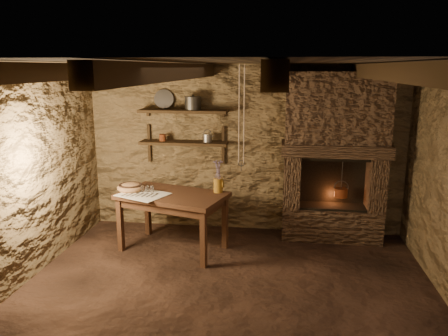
# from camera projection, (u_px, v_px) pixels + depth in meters

# --- Properties ---
(floor) EXTENTS (4.50, 4.50, 0.00)m
(floor) POSITION_uv_depth(u_px,v_px,m) (226.00, 295.00, 4.62)
(floor) COLOR black
(floor) RESTS_ON ground
(back_wall) EXTENTS (4.50, 0.04, 2.40)m
(back_wall) POSITION_uv_depth(u_px,v_px,m) (244.00, 149.00, 6.28)
(back_wall) COLOR brown
(back_wall) RESTS_ON floor
(front_wall) EXTENTS (4.50, 0.04, 2.40)m
(front_wall) POSITION_uv_depth(u_px,v_px,m) (179.00, 280.00, 2.42)
(front_wall) COLOR brown
(front_wall) RESTS_ON floor
(left_wall) EXTENTS (0.04, 4.00, 2.40)m
(left_wall) POSITION_uv_depth(u_px,v_px,m) (17.00, 178.00, 4.64)
(left_wall) COLOR brown
(left_wall) RESTS_ON floor
(ceiling) EXTENTS (4.50, 4.00, 0.04)m
(ceiling) POSITION_uv_depth(u_px,v_px,m) (226.00, 62.00, 4.08)
(ceiling) COLOR black
(ceiling) RESTS_ON back_wall
(beam_far_left) EXTENTS (0.14, 3.95, 0.16)m
(beam_far_left) POSITION_uv_depth(u_px,v_px,m) (75.00, 72.00, 4.29)
(beam_far_left) COLOR black
(beam_far_left) RESTS_ON ceiling
(beam_mid_left) EXTENTS (0.14, 3.95, 0.16)m
(beam_mid_left) POSITION_uv_depth(u_px,v_px,m) (174.00, 72.00, 4.16)
(beam_mid_left) COLOR black
(beam_mid_left) RESTS_ON ceiling
(beam_mid_right) EXTENTS (0.14, 3.95, 0.16)m
(beam_mid_right) POSITION_uv_depth(u_px,v_px,m) (280.00, 72.00, 4.03)
(beam_mid_right) COLOR black
(beam_mid_right) RESTS_ON ceiling
(beam_far_right) EXTENTS (0.14, 3.95, 0.16)m
(beam_far_right) POSITION_uv_depth(u_px,v_px,m) (392.00, 72.00, 3.90)
(beam_far_right) COLOR black
(beam_far_right) RESTS_ON ceiling
(shelf_lower) EXTENTS (1.25, 0.30, 0.04)m
(shelf_lower) POSITION_uv_depth(u_px,v_px,m) (184.00, 143.00, 6.21)
(shelf_lower) COLOR black
(shelf_lower) RESTS_ON back_wall
(shelf_upper) EXTENTS (1.25, 0.30, 0.04)m
(shelf_upper) POSITION_uv_depth(u_px,v_px,m) (183.00, 111.00, 6.11)
(shelf_upper) COLOR black
(shelf_upper) RESTS_ON back_wall
(hearth) EXTENTS (1.43, 0.51, 2.30)m
(hearth) POSITION_uv_depth(u_px,v_px,m) (335.00, 153.00, 5.88)
(hearth) COLOR #37271B
(hearth) RESTS_ON floor
(work_table) EXTENTS (1.50, 1.11, 0.77)m
(work_table) POSITION_uv_depth(u_px,v_px,m) (173.00, 220.00, 5.69)
(work_table) COLOR #341E12
(work_table) RESTS_ON floor
(linen_cloth) EXTENTS (0.72, 0.66, 0.01)m
(linen_cloth) POSITION_uv_depth(u_px,v_px,m) (143.00, 194.00, 5.55)
(linen_cloth) COLOR white
(linen_cloth) RESTS_ON work_table
(pewter_cutlery_row) EXTENTS (0.52, 0.37, 0.01)m
(pewter_cutlery_row) POSITION_uv_depth(u_px,v_px,m) (143.00, 194.00, 5.53)
(pewter_cutlery_row) COLOR gray
(pewter_cutlery_row) RESTS_ON linen_cloth
(drinking_glasses) EXTENTS (0.19, 0.06, 0.07)m
(drinking_glasses) POSITION_uv_depth(u_px,v_px,m) (147.00, 189.00, 5.65)
(drinking_glasses) COLOR white
(drinking_glasses) RESTS_ON linen_cloth
(stoneware_jug) EXTENTS (0.14, 0.14, 0.42)m
(stoneware_jug) POSITION_uv_depth(u_px,v_px,m) (218.00, 179.00, 5.63)
(stoneware_jug) COLOR #9D6D1E
(stoneware_jug) RESTS_ON work_table
(wooden_bowl) EXTENTS (0.38, 0.38, 0.12)m
(wooden_bowl) POSITION_uv_depth(u_px,v_px,m) (131.00, 188.00, 5.72)
(wooden_bowl) COLOR #92663F
(wooden_bowl) RESTS_ON work_table
(iron_stockpot) EXTENTS (0.25, 0.25, 0.17)m
(iron_stockpot) POSITION_uv_depth(u_px,v_px,m) (193.00, 104.00, 6.07)
(iron_stockpot) COLOR #32302C
(iron_stockpot) RESTS_ON shelf_upper
(tin_pan) EXTENTS (0.29, 0.17, 0.27)m
(tin_pan) POSITION_uv_depth(u_px,v_px,m) (164.00, 99.00, 6.21)
(tin_pan) COLOR #9E9E99
(tin_pan) RESTS_ON shelf_upper
(small_kettle) EXTENTS (0.20, 0.17, 0.18)m
(small_kettle) POSITION_uv_depth(u_px,v_px,m) (207.00, 138.00, 6.15)
(small_kettle) COLOR #9E9E99
(small_kettle) RESTS_ON shelf_lower
(rusty_tin) EXTENTS (0.10, 0.10, 0.10)m
(rusty_tin) POSITION_uv_depth(u_px,v_px,m) (163.00, 138.00, 6.24)
(rusty_tin) COLOR #522210
(rusty_tin) RESTS_ON shelf_lower
(red_pot) EXTENTS (0.22, 0.22, 0.54)m
(red_pot) POSITION_uv_depth(u_px,v_px,m) (341.00, 192.00, 5.94)
(red_pot) COLOR maroon
(red_pot) RESTS_ON hearth
(hanging_ropes) EXTENTS (0.08, 0.08, 1.20)m
(hanging_ropes) POSITION_uv_depth(u_px,v_px,m) (242.00, 114.00, 5.22)
(hanging_ropes) COLOR #C5AC8B
(hanging_ropes) RESTS_ON ceiling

